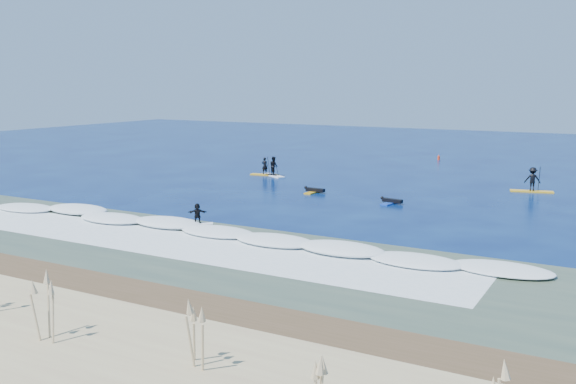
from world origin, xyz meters
The scene contains 12 objects.
ground centered at (0.00, 0.00, 0.00)m, with size 160.00×160.00×0.00m, color #031141.
wet_sand_strip centered at (0.00, -21.50, 0.00)m, with size 90.00×5.00×0.08m, color #4A3922.
shallow_water centered at (0.00, -14.00, 0.01)m, with size 90.00×13.00×0.01m, color #324438.
breaking_wave centered at (0.00, -10.00, 0.00)m, with size 40.00×6.00×0.30m, color white.
whitewater centered at (0.00, -13.00, 0.00)m, with size 34.00×5.00×0.02m, color silver.
sup_paddler_left centered at (-9.03, 11.98, 0.62)m, with size 2.88×1.11×1.97m.
sup_paddler_center centered at (-7.97, 11.87, 0.80)m, with size 3.02×2.22×2.15m.
sup_paddler_right centered at (14.74, 14.36, 0.91)m, with size 3.42×1.54×2.33m.
prone_paddler_near centered at (-0.51, 5.55, 0.16)m, with size 1.83×2.33×0.48m.
prone_paddler_far centered at (6.54, 4.07, 0.16)m, with size 1.76×2.28×0.46m.
wave_surfer centered at (-1.13, -9.08, 0.77)m, with size 1.83×1.45×1.34m.
marker_buoy centered at (2.09, 31.86, 0.29)m, with size 0.27×0.27×0.66m.
Camera 1 is at (22.27, -39.85, 8.75)m, focal length 40.00 mm.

